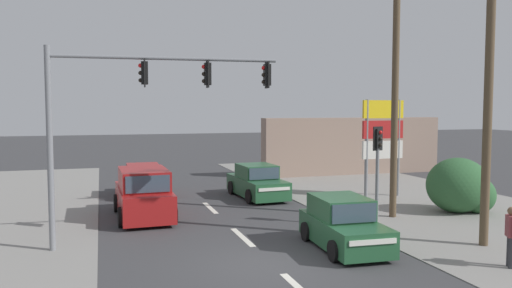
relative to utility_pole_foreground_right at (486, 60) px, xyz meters
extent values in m
plane|color=#3A3A3D|center=(-6.62, 0.19, -5.62)|extent=(140.00, 140.00, 0.00)
cube|color=silver|center=(-6.62, 3.19, -5.62)|extent=(0.20, 2.40, 0.01)
cube|color=silver|center=(-6.62, 8.19, -5.62)|extent=(0.20, 2.40, 0.01)
cube|color=gray|center=(2.38, 2.19, -5.61)|extent=(10.00, 44.00, 0.02)
cylinder|color=brown|center=(0.13, -0.01, -0.37)|extent=(0.26, 0.26, 10.51)
cylinder|color=brown|center=(-0.28, 4.32, -0.45)|extent=(0.26, 0.26, 10.35)
cylinder|color=slate|center=(-12.38, 3.35, -2.62)|extent=(0.18, 0.18, 6.00)
cylinder|color=slate|center=(-8.99, 3.13, 0.08)|extent=(6.79, 0.55, 0.11)
cube|color=black|center=(-9.66, 3.17, -0.37)|extent=(0.22, 0.27, 0.68)
cube|color=black|center=(-9.66, 3.17, -0.37)|extent=(0.07, 0.44, 0.84)
sphere|color=red|center=(-9.78, 3.18, -0.15)|extent=(0.13, 0.13, 0.13)
sphere|color=black|center=(-9.78, 3.18, -0.37)|extent=(0.13, 0.13, 0.13)
sphere|color=black|center=(-9.78, 3.18, -0.59)|extent=(0.13, 0.13, 0.13)
cube|color=black|center=(-7.76, 3.05, -0.37)|extent=(0.22, 0.27, 0.68)
cube|color=black|center=(-7.76, 3.05, -0.37)|extent=(0.07, 0.44, 0.84)
sphere|color=red|center=(-7.88, 3.05, -0.15)|extent=(0.13, 0.13, 0.13)
sphere|color=black|center=(-7.88, 3.05, -0.37)|extent=(0.13, 0.13, 0.13)
sphere|color=black|center=(-7.88, 3.05, -0.59)|extent=(0.13, 0.13, 0.13)
cube|color=black|center=(-5.86, 2.92, -0.37)|extent=(0.22, 0.27, 0.68)
cube|color=black|center=(-5.86, 2.92, -0.37)|extent=(0.07, 0.44, 0.84)
sphere|color=red|center=(-5.98, 2.93, -0.15)|extent=(0.13, 0.13, 0.13)
sphere|color=black|center=(-5.98, 2.93, -0.37)|extent=(0.13, 0.13, 0.13)
sphere|color=black|center=(-5.98, 2.93, -0.59)|extent=(0.13, 0.13, 0.13)
cylinder|color=slate|center=(-1.73, 3.08, -4.22)|extent=(0.12, 0.12, 2.80)
cube|color=black|center=(-1.73, 3.08, -2.48)|extent=(0.30, 0.26, 0.68)
cube|color=black|center=(-1.73, 3.08, -2.48)|extent=(0.43, 0.16, 0.84)
sphere|color=red|center=(-1.70, 2.97, -2.26)|extent=(0.13, 0.13, 0.13)
sphere|color=black|center=(-1.70, 2.97, -2.48)|extent=(0.13, 0.13, 0.13)
sphere|color=black|center=(-1.70, 2.97, -2.70)|extent=(0.13, 0.13, 0.13)
cylinder|color=slate|center=(0.85, 8.33, -3.32)|extent=(0.16, 0.16, 4.60)
cylinder|color=slate|center=(2.55, 8.33, -3.32)|extent=(0.16, 0.16, 4.60)
cube|color=yellow|center=(1.70, 8.33, -1.47)|extent=(2.10, 0.14, 0.84)
cube|color=red|center=(1.70, 8.33, -2.42)|extent=(2.10, 0.14, 0.84)
cube|color=silver|center=(1.70, 8.33, -3.37)|extent=(2.10, 0.14, 0.84)
ellipsoid|color=#2D5B33|center=(2.70, 4.33, -4.52)|extent=(2.53, 2.28, 2.22)
ellipsoid|color=#2D5B33|center=(3.40, 3.95, -4.90)|extent=(1.39, 1.27, 1.44)
cube|color=gray|center=(4.38, 16.19, -3.82)|extent=(12.00, 1.00, 3.60)
cube|color=#235633|center=(-4.08, 0.99, -5.11)|extent=(1.80, 3.68, 0.76)
cube|color=#235633|center=(-4.06, 1.29, -4.41)|extent=(1.58, 1.98, 0.64)
cube|color=#384756|center=(-4.12, 0.32, -4.41)|extent=(1.36, 0.14, 0.54)
cube|color=#384756|center=(-4.01, 2.26, -4.41)|extent=(1.33, 0.13, 0.51)
cube|color=white|center=(-4.18, -0.83, -4.94)|extent=(1.36, 0.12, 0.14)
cylinder|color=black|center=(-3.34, -0.17, -5.32)|extent=(0.21, 0.61, 0.60)
cylinder|color=black|center=(-4.94, -0.08, -5.32)|extent=(0.21, 0.61, 0.60)
cylinder|color=black|center=(-3.22, 2.06, -5.32)|extent=(0.21, 0.61, 0.60)
cylinder|color=black|center=(-4.82, 2.15, -5.32)|extent=(0.21, 0.61, 0.60)
cube|color=maroon|center=(-9.07, 12.22, -5.11)|extent=(1.63, 3.61, 0.76)
cube|color=maroon|center=(-9.07, 11.92, -4.41)|extent=(1.50, 1.91, 0.64)
cube|color=#384756|center=(-9.06, 12.89, -4.41)|extent=(1.36, 0.07, 0.54)
cube|color=#384756|center=(-9.08, 10.95, -4.41)|extent=(1.33, 0.07, 0.51)
cube|color=white|center=(-9.05, 14.04, -4.94)|extent=(1.36, 0.05, 0.14)
cylinder|color=black|center=(-9.86, 13.34, -5.32)|extent=(0.18, 0.60, 0.60)
cylinder|color=black|center=(-8.26, 13.33, -5.32)|extent=(0.18, 0.60, 0.60)
cylinder|color=black|center=(-9.88, 11.11, -5.32)|extent=(0.18, 0.60, 0.60)
cylinder|color=black|center=(-8.28, 11.09, -5.32)|extent=(0.18, 0.60, 0.60)
cube|color=maroon|center=(-9.44, 7.19, -4.99)|extent=(1.95, 4.54, 1.00)
cube|color=maroon|center=(-9.44, 6.99, -4.11)|extent=(1.79, 2.74, 0.76)
cube|color=#384756|center=(-9.47, 8.36, -4.11)|extent=(1.58, 0.10, 0.65)
cube|color=#384756|center=(-9.40, 5.62, -4.11)|extent=(1.55, 0.10, 0.61)
cube|color=white|center=(-9.50, 9.46, -4.76)|extent=(1.56, 0.08, 0.14)
cylinder|color=black|center=(-10.40, 8.56, -5.26)|extent=(0.24, 0.73, 0.72)
cylinder|color=black|center=(-8.56, 8.61, -5.26)|extent=(0.24, 0.73, 0.72)
cylinder|color=black|center=(-10.33, 5.77, -5.26)|extent=(0.24, 0.73, 0.72)
cylinder|color=black|center=(-8.49, 5.82, -5.26)|extent=(0.24, 0.73, 0.72)
cube|color=#235633|center=(-3.99, 9.95, -5.08)|extent=(1.92, 4.29, 0.80)
cube|color=#235633|center=(-3.99, 10.00, -4.37)|extent=(1.66, 1.98, 0.62)
cube|color=#384756|center=(-3.94, 9.03, -4.37)|extent=(1.44, 0.14, 0.53)
cube|color=#384756|center=(-4.04, 10.97, -4.37)|extent=(1.41, 0.14, 0.50)
cube|color=white|center=(-3.88, 7.83, -4.90)|extent=(1.45, 0.12, 0.14)
cylinder|color=black|center=(-3.07, 8.69, -5.30)|extent=(0.22, 0.65, 0.64)
cylinder|color=black|center=(-4.77, 8.60, -5.30)|extent=(0.22, 0.65, 0.64)
cylinder|color=black|center=(-3.21, 11.29, -5.30)|extent=(0.22, 0.65, 0.64)
cylinder|color=black|center=(-4.91, 11.20, -5.30)|extent=(0.22, 0.65, 0.64)
cylinder|color=#333338|center=(-0.73, -1.88, -5.20)|extent=(0.14, 0.14, 0.84)
cylinder|color=#333338|center=(-0.82, -2.04, -5.20)|extent=(0.14, 0.14, 0.84)
cube|color=brown|center=(-0.78, -1.96, -4.50)|extent=(0.37, 0.42, 0.56)
sphere|color=brown|center=(-0.78, -1.96, -4.10)|extent=(0.22, 0.22, 0.22)
cylinder|color=brown|center=(-0.66, -1.76, -4.50)|extent=(0.09, 0.09, 0.54)
camera|label=1|loc=(-10.96, -12.20, -1.43)|focal=35.00mm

